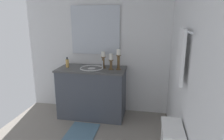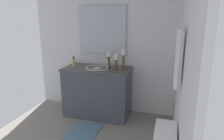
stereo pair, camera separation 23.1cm
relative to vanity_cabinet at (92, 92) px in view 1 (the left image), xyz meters
The scene contains 12 objects.
wall_back 1.84m from the vanity_cabinet, 53.06° to the left, with size 2.65×0.04×2.45m, color white.
wall_left 0.85m from the vanity_cabinet, behind, with size 0.04×2.63×2.45m, color white.
vanity_cabinet is the anchor object (origin of this frame).
sink_basin 0.40m from the vanity_cabinet, 90.00° to the left, with size 0.40×0.40×0.24m.
mirror 1.09m from the vanity_cabinet, behind, with size 0.02×0.87×0.84m, color silver.
candle_holder_tall 0.77m from the vanity_cabinet, 90.81° to the left, with size 0.09×0.09×0.33m.
candle_holder_short 0.67m from the vanity_cabinet, 87.44° to the left, with size 0.09×0.09×0.26m.
candle_holder_mid 0.62m from the vanity_cabinet, 109.18° to the left, with size 0.09×0.09×0.28m.
soap_bottle 0.67m from the vanity_cabinet, 88.66° to the right, with size 0.06×0.06×0.18m.
towel_bar 2.14m from the vanity_cabinet, 45.14° to the left, with size 0.02×0.02×0.63m, color silver.
towel_near_vanity 2.01m from the vanity_cabinet, 44.73° to the left, with size 0.28×0.03×0.52m, color white.
bath_mat 0.76m from the vanity_cabinet, ahead, with size 0.60×0.44×0.02m, color slate.
Camera 1 is at (2.21, 0.95, 1.71)m, focal length 32.42 mm.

